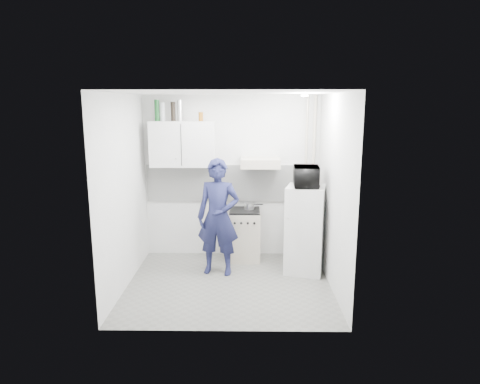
{
  "coord_description": "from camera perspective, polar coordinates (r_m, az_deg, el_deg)",
  "views": [
    {
      "loc": [
        0.23,
        -5.56,
        2.47
      ],
      "look_at": [
        0.15,
        0.3,
        1.25
      ],
      "focal_mm": 32.0,
      "sensor_mm": 36.0,
      "label": 1
    }
  ],
  "objects": [
    {
      "name": "backsplash",
      "position": [
        6.91,
        -1.13,
        1.17
      ],
      "size": [
        2.74,
        0.03,
        0.6
      ],
      "primitive_type": "cube",
      "color": "white",
      "rests_on": "wall_back"
    },
    {
      "name": "wall_left",
      "position": [
        5.91,
        -15.24,
        -0.07
      ],
      "size": [
        0.0,
        2.6,
        2.6
      ],
      "primitive_type": "plane",
      "rotation": [
        1.57,
        0.0,
        1.57
      ],
      "color": "silver",
      "rests_on": "floor"
    },
    {
      "name": "bottle_a",
      "position": [
        6.77,
        -11.0,
        10.63
      ],
      "size": [
        0.08,
        0.08,
        0.32
      ],
      "primitive_type": "cylinder",
      "color": "#144C1E",
      "rests_on": "upper_cabinet"
    },
    {
      "name": "pipe_a",
      "position": [
        6.91,
        9.69,
        1.84
      ],
      "size": [
        0.05,
        0.05,
        2.6
      ],
      "primitive_type": "cylinder",
      "color": "#B7AD99",
      "rests_on": "floor"
    },
    {
      "name": "bottle_b",
      "position": [
        6.76,
        -10.3,
        10.47
      ],
      "size": [
        0.07,
        0.07,
        0.28
      ],
      "primitive_type": "cylinder",
      "color": "#B2B7BC",
      "rests_on": "upper_cabinet"
    },
    {
      "name": "ceiling",
      "position": [
        5.56,
        -1.62,
        13.1
      ],
      "size": [
        2.8,
        2.8,
        0.0
      ],
      "primitive_type": "plane",
      "color": "white",
      "rests_on": "wall_back"
    },
    {
      "name": "floor",
      "position": [
        6.09,
        -1.48,
        -12.19
      ],
      "size": [
        2.8,
        2.8,
        0.0
      ],
      "primitive_type": "plane",
      "color": "#5E5E59",
      "rests_on": "ground"
    },
    {
      "name": "ceiling_spot_fixture",
      "position": [
        5.81,
        8.61,
        12.62
      ],
      "size": [
        0.1,
        0.1,
        0.02
      ],
      "primitive_type": "cylinder",
      "color": "white",
      "rests_on": "ceiling"
    },
    {
      "name": "fridge",
      "position": [
        6.38,
        8.63,
        -4.97
      ],
      "size": [
        0.65,
        0.65,
        1.3
      ],
      "primitive_type": "cube",
      "rotation": [
        0.0,
        0.0,
        -0.24
      ],
      "color": "silver",
      "rests_on": "floor"
    },
    {
      "name": "canister_b",
      "position": [
        6.67,
        -5.24,
        9.98
      ],
      "size": [
        0.07,
        0.07,
        0.14
      ],
      "primitive_type": "cylinder",
      "color": "brown",
      "rests_on": "upper_cabinet"
    },
    {
      "name": "saucepan",
      "position": [
        6.81,
        1.23,
        -1.88
      ],
      "size": [
        0.17,
        0.17,
        0.09
      ],
      "primitive_type": "cylinder",
      "color": "silver",
      "rests_on": "stove_top"
    },
    {
      "name": "wall_back",
      "position": [
        6.91,
        -1.13,
        2.01
      ],
      "size": [
        2.8,
        0.0,
        2.8
      ],
      "primitive_type": "plane",
      "rotation": [
        1.57,
        0.0,
        0.0
      ],
      "color": "silver",
      "rests_on": "floor"
    },
    {
      "name": "upper_cabinet",
      "position": [
        6.73,
        -7.63,
        6.37
      ],
      "size": [
        1.0,
        0.35,
        0.7
      ],
      "primitive_type": "cube",
      "color": "silver",
      "rests_on": "wall_back"
    },
    {
      "name": "stove",
      "position": [
        6.88,
        0.61,
        -5.81
      ],
      "size": [
        0.49,
        0.49,
        0.79
      ],
      "primitive_type": "cube",
      "color": "#B7AD99",
      "rests_on": "floor"
    },
    {
      "name": "range_hood",
      "position": [
        6.62,
        2.69,
        3.94
      ],
      "size": [
        0.6,
        0.5,
        0.14
      ],
      "primitive_type": "cube",
      "color": "#B7AD99",
      "rests_on": "wall_back"
    },
    {
      "name": "microwave",
      "position": [
        6.2,
        8.85,
        2.06
      ],
      "size": [
        0.54,
        0.39,
        0.29
      ],
      "primitive_type": "imported",
      "rotation": [
        0.0,
        0.0,
        1.51
      ],
      "color": "black",
      "rests_on": "fridge"
    },
    {
      "name": "person",
      "position": [
        6.21,
        -2.92,
        -3.36
      ],
      "size": [
        0.68,
        0.51,
        1.7
      ],
      "primitive_type": "imported",
      "rotation": [
        0.0,
        0.0,
        -0.17
      ],
      "color": "#171A3D",
      "rests_on": "floor"
    },
    {
      "name": "stove_top",
      "position": [
        6.77,
        0.62,
        -2.5
      ],
      "size": [
        0.47,
        0.47,
        0.03
      ],
      "primitive_type": "cube",
      "color": "black",
      "rests_on": "stove"
    },
    {
      "name": "wall_right",
      "position": [
        5.8,
        12.41,
        -0.15
      ],
      "size": [
        0.0,
        2.6,
        2.6
      ],
      "primitive_type": "plane",
      "rotation": [
        1.57,
        0.0,
        -1.57
      ],
      "color": "silver",
      "rests_on": "floor"
    },
    {
      "name": "pipe_b",
      "position": [
        6.89,
        8.71,
        1.85
      ],
      "size": [
        0.04,
        0.04,
        2.6
      ],
      "primitive_type": "cylinder",
      "color": "#B7AD99",
      "rests_on": "floor"
    },
    {
      "name": "bottle_c",
      "position": [
        6.73,
        -8.91,
        10.56
      ],
      "size": [
        0.07,
        0.07,
        0.29
      ],
      "primitive_type": "cylinder",
      "color": "black",
      "rests_on": "upper_cabinet"
    },
    {
      "name": "bottle_d",
      "position": [
        6.71,
        -8.05,
        10.7
      ],
      "size": [
        0.07,
        0.07,
        0.32
      ],
      "primitive_type": "cylinder",
      "color": "silver",
      "rests_on": "upper_cabinet"
    }
  ]
}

